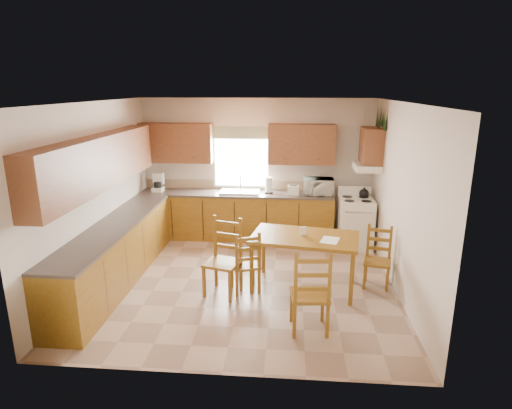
# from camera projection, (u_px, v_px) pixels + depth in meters

# --- Properties ---
(floor) EXTENTS (4.50, 4.50, 0.00)m
(floor) POSITION_uv_depth(u_px,v_px,m) (245.00, 281.00, 6.63)
(floor) COLOR tan
(floor) RESTS_ON ground
(ceiling) EXTENTS (4.50, 4.50, 0.00)m
(ceiling) POSITION_uv_depth(u_px,v_px,m) (243.00, 102.00, 5.90)
(ceiling) COLOR brown
(ceiling) RESTS_ON floor
(wall_left) EXTENTS (4.50, 4.50, 0.00)m
(wall_left) POSITION_uv_depth(u_px,v_px,m) (96.00, 193.00, 6.45)
(wall_left) COLOR beige
(wall_left) RESTS_ON floor
(wall_right) EXTENTS (4.50, 4.50, 0.00)m
(wall_right) POSITION_uv_depth(u_px,v_px,m) (401.00, 200.00, 6.08)
(wall_right) COLOR beige
(wall_right) RESTS_ON floor
(wall_back) EXTENTS (4.50, 4.50, 0.00)m
(wall_back) POSITION_uv_depth(u_px,v_px,m) (257.00, 168.00, 8.43)
(wall_back) COLOR beige
(wall_back) RESTS_ON floor
(wall_front) EXTENTS (4.50, 4.50, 0.00)m
(wall_front) POSITION_uv_depth(u_px,v_px,m) (218.00, 255.00, 4.10)
(wall_front) COLOR beige
(wall_front) RESTS_ON floor
(lower_cab_back) EXTENTS (3.75, 0.60, 0.88)m
(lower_cab_back) POSITION_uv_depth(u_px,v_px,m) (236.00, 216.00, 8.41)
(lower_cab_back) COLOR brown
(lower_cab_back) RESTS_ON floor
(lower_cab_left) EXTENTS (0.60, 3.60, 0.88)m
(lower_cab_left) POSITION_uv_depth(u_px,v_px,m) (117.00, 254.00, 6.52)
(lower_cab_left) COLOR brown
(lower_cab_left) RESTS_ON floor
(counter_back) EXTENTS (3.75, 0.63, 0.04)m
(counter_back) POSITION_uv_depth(u_px,v_px,m) (236.00, 194.00, 8.29)
(counter_back) COLOR #483D37
(counter_back) RESTS_ON lower_cab_back
(counter_left) EXTENTS (0.63, 3.60, 0.04)m
(counter_left) POSITION_uv_depth(u_px,v_px,m) (114.00, 225.00, 6.40)
(counter_left) COLOR #483D37
(counter_left) RESTS_ON lower_cab_left
(backsplash) EXTENTS (3.75, 0.01, 0.18)m
(backsplash) POSITION_uv_depth(u_px,v_px,m) (238.00, 185.00, 8.54)
(backsplash) COLOR #988260
(backsplash) RESTS_ON counter_back
(upper_cab_back_left) EXTENTS (1.41, 0.33, 0.75)m
(upper_cab_back_left) POSITION_uv_depth(u_px,v_px,m) (176.00, 143.00, 8.26)
(upper_cab_back_left) COLOR brown
(upper_cab_back_left) RESTS_ON wall_back
(upper_cab_back_right) EXTENTS (1.25, 0.33, 0.75)m
(upper_cab_back_right) POSITION_uv_depth(u_px,v_px,m) (301.00, 144.00, 8.06)
(upper_cab_back_right) COLOR brown
(upper_cab_back_right) RESTS_ON wall_back
(upper_cab_left) EXTENTS (0.33, 3.60, 0.75)m
(upper_cab_left) POSITION_uv_depth(u_px,v_px,m) (99.00, 162.00, 6.15)
(upper_cab_left) COLOR brown
(upper_cab_left) RESTS_ON wall_left
(upper_cab_stove) EXTENTS (0.33, 0.62, 0.62)m
(upper_cab_stove) POSITION_uv_depth(u_px,v_px,m) (371.00, 146.00, 7.53)
(upper_cab_stove) COLOR brown
(upper_cab_stove) RESTS_ON wall_right
(range_hood) EXTENTS (0.44, 0.62, 0.12)m
(range_hood) POSITION_uv_depth(u_px,v_px,m) (367.00, 167.00, 7.64)
(range_hood) COLOR silver
(range_hood) RESTS_ON wall_right
(window_frame) EXTENTS (1.13, 0.02, 1.18)m
(window_frame) POSITION_uv_depth(u_px,v_px,m) (241.00, 158.00, 8.37)
(window_frame) COLOR silver
(window_frame) RESTS_ON wall_back
(window_pane) EXTENTS (1.05, 0.01, 1.10)m
(window_pane) POSITION_uv_depth(u_px,v_px,m) (241.00, 158.00, 8.36)
(window_pane) COLOR white
(window_pane) RESTS_ON wall_back
(window_valance) EXTENTS (1.19, 0.01, 0.24)m
(window_valance) POSITION_uv_depth(u_px,v_px,m) (241.00, 133.00, 8.20)
(window_valance) COLOR #3C5D31
(window_valance) RESTS_ON wall_back
(sink_basin) EXTENTS (0.75, 0.45, 0.04)m
(sink_basin) POSITION_uv_depth(u_px,v_px,m) (240.00, 192.00, 8.27)
(sink_basin) COLOR silver
(sink_basin) RESTS_ON counter_back
(pine_decal_a) EXTENTS (0.22, 0.22, 0.36)m
(pine_decal_a) POSITION_uv_depth(u_px,v_px,m) (385.00, 119.00, 7.09)
(pine_decal_a) COLOR #133413
(pine_decal_a) RESTS_ON wall_right
(pine_decal_b) EXTENTS (0.22, 0.22, 0.36)m
(pine_decal_b) POSITION_uv_depth(u_px,v_px,m) (381.00, 116.00, 7.39)
(pine_decal_b) COLOR #133413
(pine_decal_b) RESTS_ON wall_right
(pine_decal_c) EXTENTS (0.22, 0.22, 0.36)m
(pine_decal_c) POSITION_uv_depth(u_px,v_px,m) (377.00, 117.00, 7.70)
(pine_decal_c) COLOR #133413
(pine_decal_c) RESTS_ON wall_right
(stove) EXTENTS (0.61, 0.63, 0.91)m
(stove) POSITION_uv_depth(u_px,v_px,m) (355.00, 224.00, 7.90)
(stove) COLOR silver
(stove) RESTS_ON floor
(coffeemaker) EXTENTS (0.22, 0.25, 0.31)m
(coffeemaker) POSITION_uv_depth(u_px,v_px,m) (158.00, 183.00, 8.36)
(coffeemaker) COLOR silver
(coffeemaker) RESTS_ON counter_back
(paper_towel) EXTENTS (0.15, 0.15, 0.31)m
(paper_towel) POSITION_uv_depth(u_px,v_px,m) (269.00, 185.00, 8.22)
(paper_towel) COLOR white
(paper_towel) RESTS_ON counter_back
(toaster) EXTENTS (0.21, 0.14, 0.17)m
(toaster) POSITION_uv_depth(u_px,v_px,m) (293.00, 190.00, 8.11)
(toaster) COLOR silver
(toaster) RESTS_ON counter_back
(microwave) EXTENTS (0.52, 0.38, 0.31)m
(microwave) POSITION_uv_depth(u_px,v_px,m) (318.00, 186.00, 8.11)
(microwave) COLOR silver
(microwave) RESTS_ON counter_back
(dining_table) EXTENTS (1.65, 1.11, 0.82)m
(dining_table) POSITION_uv_depth(u_px,v_px,m) (304.00, 262.00, 6.30)
(dining_table) COLOR brown
(dining_table) RESTS_ON floor
(chair_near_left) EXTENTS (0.50, 0.49, 0.93)m
(chair_near_left) POSITION_uv_depth(u_px,v_px,m) (245.00, 261.00, 6.21)
(chair_near_left) COLOR brown
(chair_near_left) RESTS_ON floor
(chair_near_right) EXTENTS (0.49, 0.47, 1.08)m
(chair_near_right) POSITION_uv_depth(u_px,v_px,m) (310.00, 290.00, 5.16)
(chair_near_right) COLOR brown
(chair_near_right) RESTS_ON floor
(chair_far_left) EXTENTS (0.57, 0.56, 1.11)m
(chair_far_left) POSITION_uv_depth(u_px,v_px,m) (222.00, 258.00, 6.07)
(chair_far_left) COLOR brown
(chair_far_left) RESTS_ON floor
(chair_far_right) EXTENTS (0.46, 0.44, 0.91)m
(chair_far_right) POSITION_uv_depth(u_px,v_px,m) (378.00, 258.00, 6.33)
(chair_far_right) COLOR brown
(chair_far_right) RESTS_ON floor
(table_paper) EXTENTS (0.31, 0.36, 0.00)m
(table_paper) POSITION_uv_depth(u_px,v_px,m) (330.00, 240.00, 6.02)
(table_paper) COLOR white
(table_paper) RESTS_ON dining_table
(table_card) EXTENTS (0.09, 0.06, 0.12)m
(table_card) POSITION_uv_depth(u_px,v_px,m) (303.00, 231.00, 6.23)
(table_card) COLOR white
(table_card) RESTS_ON dining_table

